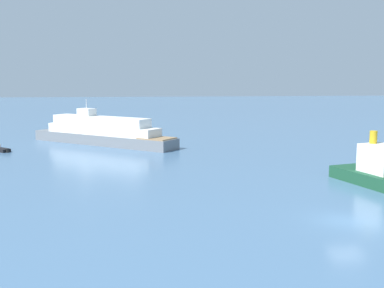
# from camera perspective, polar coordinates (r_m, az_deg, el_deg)

# --- Properties ---
(ground_plane) EXTENTS (400.00, 400.00, 0.00)m
(ground_plane) POSITION_cam_1_polar(r_m,az_deg,el_deg) (35.99, 17.86, -8.70)
(ground_plane) COLOR #476B8E
(white_riverboat) EXTENTS (21.87, 18.37, 6.60)m
(white_riverboat) POSITION_cam_1_polar(r_m,az_deg,el_deg) (72.83, -10.54, 1.37)
(white_riverboat) COLOR slate
(white_riverboat) RESTS_ON ground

